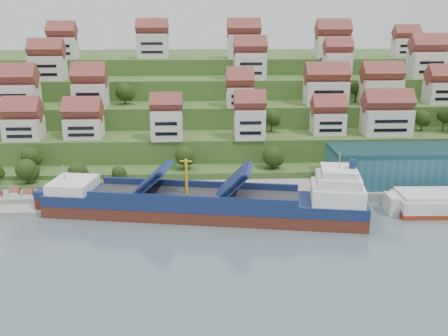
{
  "coord_description": "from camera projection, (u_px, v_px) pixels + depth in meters",
  "views": [
    {
      "loc": [
        -13.44,
        -112.58,
        45.93
      ],
      "look_at": [
        -7.64,
        14.0,
        8.0
      ],
      "focal_mm": 40.0,
      "sensor_mm": 36.0,
      "label": 1
    }
  ],
  "objects": [
    {
      "name": "cargo_ship",
      "position": [
        212.0,
        204.0,
        119.78
      ],
      "size": [
        77.69,
        24.75,
        17.01
      ],
      "rotation": [
        0.0,
        0.0,
        -0.17
      ],
      "color": "#542419",
      "rests_on": "ground"
    },
    {
      "name": "hillside_trees",
      "position": [
        212.0,
        112.0,
        160.04
      ],
      "size": [
        138.84,
        62.71,
        31.07
      ],
      "color": "#233B13",
      "rests_on": "ground"
    },
    {
      "name": "hillside_village",
      "position": [
        254.0,
        83.0,
        172.99
      ],
      "size": [
        159.68,
        65.56,
        29.51
      ],
      "color": "beige",
      "rests_on": "ground"
    },
    {
      "name": "warehouse",
      "position": [
        438.0,
        165.0,
        137.98
      ],
      "size": [
        60.0,
        15.0,
        10.0
      ],
      "primitive_type": "cube",
      "color": "#255766",
      "rests_on": "quay"
    },
    {
      "name": "ground",
      "position": [
        258.0,
        215.0,
        121.5
      ],
      "size": [
        300.0,
        300.0,
        0.0
      ],
      "primitive_type": "plane",
      "color": "slate",
      "rests_on": "ground"
    },
    {
      "name": "hillside",
      "position": [
        232.0,
        103.0,
        217.54
      ],
      "size": [
        260.0,
        128.0,
        31.0
      ],
      "color": "#2D4C1E",
      "rests_on": "ground"
    },
    {
      "name": "flagpole",
      "position": [
        323.0,
        175.0,
        129.89
      ],
      "size": [
        1.28,
        0.16,
        8.0
      ],
      "color": "gray",
      "rests_on": "quay"
    },
    {
      "name": "pebble_beach",
      "position": [
        32.0,
        200.0,
        130.29
      ],
      "size": [
        45.0,
        20.0,
        1.0
      ],
      "primitive_type": "cube",
      "color": "gray",
      "rests_on": "ground"
    },
    {
      "name": "beach_huts",
      "position": [
        22.0,
        196.0,
        128.55
      ],
      "size": [
        14.4,
        3.7,
        2.2
      ],
      "color": "white",
      "rests_on": "pebble_beach"
    },
    {
      "name": "quay",
      "position": [
        325.0,
        190.0,
        136.41
      ],
      "size": [
        180.0,
        14.0,
        2.2
      ],
      "primitive_type": "cube",
      "color": "gray",
      "rests_on": "ground"
    }
  ]
}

